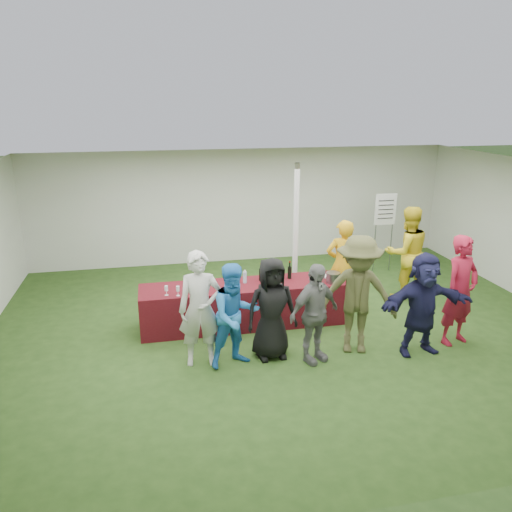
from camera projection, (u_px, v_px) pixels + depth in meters
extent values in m
plane|color=#284719|center=(285.00, 330.00, 8.62)|extent=(60.00, 60.00, 0.00)
plane|color=white|center=(243.00, 206.00, 11.94)|extent=(10.00, 0.00, 10.00)
plane|color=white|center=(403.00, 387.00, 4.48)|extent=(10.00, 0.00, 10.00)
plane|color=white|center=(288.00, 173.00, 7.80)|extent=(10.00, 10.00, 0.00)
cylinder|color=silver|center=(296.00, 235.00, 9.43)|extent=(0.10, 0.10, 2.70)
cube|color=#531318|center=(245.00, 304.00, 8.73)|extent=(3.60, 0.80, 0.75)
cylinder|color=black|center=(261.00, 275.00, 8.76)|extent=(0.07, 0.07, 0.22)
cylinder|color=black|center=(261.00, 267.00, 8.71)|extent=(0.03, 0.03, 0.08)
cylinder|color=maroon|center=(261.00, 264.00, 8.70)|extent=(0.03, 0.03, 0.02)
cylinder|color=black|center=(268.00, 273.00, 8.83)|extent=(0.07, 0.07, 0.22)
cylinder|color=black|center=(268.00, 265.00, 8.79)|extent=(0.03, 0.03, 0.08)
cylinder|color=maroon|center=(268.00, 262.00, 8.77)|extent=(0.03, 0.03, 0.02)
cylinder|color=black|center=(275.00, 273.00, 8.83)|extent=(0.07, 0.07, 0.22)
cylinder|color=black|center=(275.00, 265.00, 8.78)|extent=(0.03, 0.03, 0.08)
cylinder|color=maroon|center=(275.00, 262.00, 8.77)|extent=(0.03, 0.03, 0.02)
cylinder|color=black|center=(280.00, 273.00, 8.84)|extent=(0.07, 0.07, 0.22)
cylinder|color=black|center=(280.00, 265.00, 8.79)|extent=(0.03, 0.03, 0.08)
cylinder|color=maroon|center=(280.00, 262.00, 8.78)|extent=(0.03, 0.03, 0.02)
cylinder|color=black|center=(290.00, 272.00, 8.86)|extent=(0.07, 0.07, 0.22)
cylinder|color=black|center=(290.00, 265.00, 8.82)|extent=(0.03, 0.03, 0.08)
cylinder|color=maroon|center=(290.00, 262.00, 8.80)|extent=(0.03, 0.03, 0.02)
cylinder|color=silver|center=(167.00, 295.00, 8.14)|extent=(0.06, 0.06, 0.00)
cylinder|color=silver|center=(166.00, 293.00, 8.12)|extent=(0.01, 0.01, 0.07)
cylinder|color=silver|center=(166.00, 288.00, 8.10)|extent=(0.06, 0.06, 0.08)
cylinder|color=#4D0815|center=(166.00, 290.00, 8.11)|extent=(0.05, 0.05, 0.02)
cylinder|color=silver|center=(178.00, 296.00, 8.12)|extent=(0.06, 0.06, 0.00)
cylinder|color=silver|center=(178.00, 293.00, 8.11)|extent=(0.01, 0.01, 0.07)
cylinder|color=silver|center=(178.00, 289.00, 8.08)|extent=(0.06, 0.06, 0.08)
cylinder|color=silver|center=(197.00, 293.00, 8.24)|extent=(0.06, 0.06, 0.00)
cylinder|color=silver|center=(197.00, 290.00, 8.22)|extent=(0.01, 0.01, 0.07)
cylinder|color=silver|center=(197.00, 286.00, 8.20)|extent=(0.06, 0.06, 0.08)
cylinder|color=#4D0815|center=(197.00, 288.00, 8.21)|extent=(0.05, 0.05, 0.02)
cylinder|color=silver|center=(227.00, 291.00, 8.31)|extent=(0.06, 0.06, 0.00)
cylinder|color=silver|center=(227.00, 289.00, 8.29)|extent=(0.01, 0.01, 0.07)
cylinder|color=silver|center=(227.00, 284.00, 8.27)|extent=(0.06, 0.06, 0.08)
cylinder|color=#4D0815|center=(227.00, 286.00, 8.28)|extent=(0.05, 0.05, 0.02)
cylinder|color=silver|center=(318.00, 283.00, 8.67)|extent=(0.06, 0.06, 0.00)
cylinder|color=silver|center=(318.00, 281.00, 8.66)|extent=(0.01, 0.01, 0.07)
cylinder|color=silver|center=(318.00, 276.00, 8.63)|extent=(0.06, 0.06, 0.08)
cylinder|color=silver|center=(245.00, 277.00, 8.66)|extent=(0.07, 0.07, 0.20)
cylinder|color=silver|center=(245.00, 271.00, 8.63)|extent=(0.03, 0.03, 0.03)
cube|color=white|center=(331.00, 276.00, 8.96)|extent=(0.25, 0.18, 0.03)
cylinder|color=slate|center=(333.00, 277.00, 8.68)|extent=(0.25, 0.25, 0.18)
cylinder|color=slate|center=(374.00, 248.00, 11.34)|extent=(0.02, 0.02, 1.10)
cylinder|color=slate|center=(391.00, 247.00, 11.42)|extent=(0.02, 0.02, 1.10)
cube|color=white|center=(386.00, 209.00, 11.11)|extent=(0.50, 0.02, 0.70)
cube|color=black|center=(387.00, 201.00, 11.03)|extent=(0.36, 0.01, 0.02)
cube|color=black|center=(386.00, 205.00, 11.06)|extent=(0.36, 0.01, 0.02)
cube|color=black|center=(386.00, 209.00, 11.09)|extent=(0.36, 0.01, 0.02)
cube|color=black|center=(385.00, 214.00, 11.12)|extent=(0.36, 0.01, 0.02)
cube|color=black|center=(385.00, 218.00, 11.15)|extent=(0.36, 0.01, 0.02)
imported|color=gold|center=(342.00, 264.00, 9.30)|extent=(0.66, 0.47, 1.71)
imported|color=yellow|center=(407.00, 253.00, 9.79)|extent=(0.90, 0.70, 1.85)
imported|color=beige|center=(200.00, 309.00, 7.29)|extent=(0.66, 0.46, 1.76)
imported|color=blue|center=(235.00, 316.00, 7.27)|extent=(0.91, 0.79, 1.59)
imported|color=black|center=(272.00, 309.00, 7.51)|extent=(0.81, 0.56, 1.59)
imported|color=slate|center=(314.00, 314.00, 7.39)|extent=(0.98, 0.71, 1.55)
imported|color=#474826|center=(358.00, 295.00, 7.64)|extent=(1.37, 1.02, 1.88)
imported|color=#19193E|center=(422.00, 304.00, 7.62)|extent=(1.54, 0.55, 1.63)
imported|color=maroon|center=(460.00, 291.00, 7.92)|extent=(0.76, 0.62, 1.80)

